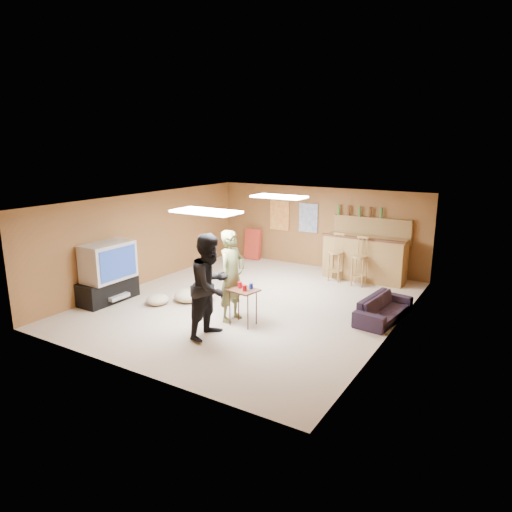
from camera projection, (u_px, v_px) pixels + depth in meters
The scene contains 32 objects.
ground at pixel (251, 303), 9.82m from camera, with size 7.00×7.00×0.00m, color tan.
ceiling at pixel (251, 201), 9.29m from camera, with size 6.00×7.00×0.02m, color silver.
wall_back at pixel (319, 228), 12.45m from camera, with size 6.00×0.02×2.20m, color brown.
wall_front at pixel (124, 301), 6.65m from camera, with size 6.00×0.02×2.20m, color brown.
wall_left at pixel (146, 238), 11.07m from camera, with size 0.02×7.00×2.20m, color brown.
wall_right at pixel (395, 274), 8.04m from camera, with size 0.02×7.00×2.20m, color brown.
tv_stand at pixel (108, 290), 9.89m from camera, with size 0.55×1.30×0.50m, color black.
dvd_box at pixel (116, 296), 9.80m from camera, with size 0.35×0.50×0.08m, color #B2B2B7.
tv_body at pixel (108, 261), 9.69m from camera, with size 0.60×1.10×0.80m, color #B2B2B7.
tv_screen at pixel (118, 263), 9.54m from camera, with size 0.02×0.95×0.65m, color navy.
bar_counter at pixel (365, 258), 11.37m from camera, with size 2.00×0.60×1.10m, color olive.
bar_lip at pixel (363, 239), 11.03m from camera, with size 2.10×0.12×0.05m, color #412315.
bar_shelf at pixel (372, 218), 11.52m from camera, with size 2.00×0.18×0.05m, color olive.
bar_backing at pixel (372, 230), 11.60m from camera, with size 2.00×0.14×0.60m, color olive.
poster_left at pixel (280, 215), 12.96m from camera, with size 0.60×0.03×0.85m, color #BF3F26.
poster_right at pixel (308, 218), 12.51m from camera, with size 0.55×0.03×0.80m, color #334C99.
folding_chair_stack at pixel (253, 244), 13.45m from camera, with size 0.50×0.14×0.90m, color #B02F20.
ceiling_panel_front at pixel (206, 212), 8.05m from camera, with size 1.20×0.60×0.04m, color white.
ceiling_panel_back at pixel (279, 197), 10.29m from camera, with size 1.20×0.60×0.04m, color white.
person_olive at pixel (232, 276), 8.68m from camera, with size 0.65×0.42×1.77m, color #656B3E.
person_black at pixel (211, 286), 7.93m from camera, with size 0.90×0.70×1.86m, color black.
sofa at pixel (384, 308), 8.85m from camera, with size 1.56×0.61×0.46m, color black.
tray_table at pixel (243, 307), 8.56m from camera, with size 0.54×0.43×0.71m, color #412315.
cup_red_near at pixel (240, 285), 8.54m from camera, with size 0.08×0.08×0.11m, color #B40C16.
cup_red_far at pixel (245, 288), 8.36m from camera, with size 0.08×0.08×0.11m, color #B40C16.
cup_blue at pixel (251, 286), 8.49m from camera, with size 0.08×0.08×0.11m, color #162799.
bar_stool_left at pixel (336, 259), 11.30m from camera, with size 0.36×0.36×1.13m, color olive, non-canonical shape.
bar_stool_right at pixel (360, 260), 10.87m from camera, with size 0.41×0.41×1.28m, color olive, non-canonical shape.
cushion_near_tv at pixel (188, 295), 9.88m from camera, with size 0.60×0.60×0.27m, color tan.
cushion_mid at pixel (205, 297), 9.89m from camera, with size 0.44×0.44×0.20m, color tan.
cushion_far at pixel (158, 300), 9.70m from camera, with size 0.48×0.48×0.21m, color tan.
bottle_row at pixel (359, 211), 11.63m from camera, with size 1.20×0.08×0.26m, color #3F7233, non-canonical shape.
Camera 1 is at (4.92, -7.87, 3.35)m, focal length 32.00 mm.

